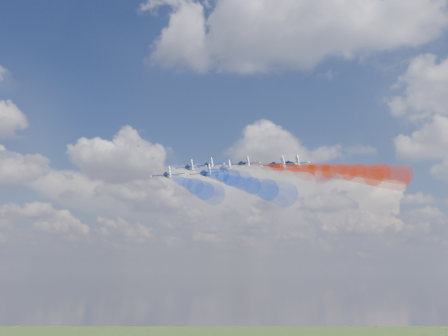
% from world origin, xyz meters
% --- Properties ---
extents(jet_lead, '(14.78, 15.77, 7.25)m').
position_xyz_m(jet_lead, '(-5.96, 21.62, 142.44)').
color(jet_lead, black).
extents(trail_lead, '(28.67, 41.32, 15.74)m').
position_xyz_m(trail_lead, '(9.48, -1.78, 135.47)').
color(trail_lead, white).
extents(jet_inner_left, '(14.78, 15.77, 7.25)m').
position_xyz_m(jet_inner_left, '(-7.27, 8.73, 139.14)').
color(jet_inner_left, black).
extents(trail_inner_left, '(28.67, 41.32, 15.74)m').
position_xyz_m(trail_inner_left, '(8.17, -14.68, 132.17)').
color(trail_inner_left, blue).
extents(jet_inner_right, '(14.78, 15.77, 7.25)m').
position_xyz_m(jet_inner_right, '(6.53, 17.89, 141.20)').
color(jet_inner_right, black).
extents(trail_inner_right, '(28.67, 41.32, 15.74)m').
position_xyz_m(trail_inner_right, '(21.97, -5.51, 134.24)').
color(trail_inner_right, red).
extents(jet_outer_left, '(14.78, 15.77, 7.25)m').
position_xyz_m(jet_outer_left, '(-9.09, -2.16, 135.01)').
color(jet_outer_left, black).
extents(trail_outer_left, '(28.67, 41.32, 15.74)m').
position_xyz_m(trail_outer_left, '(6.35, -25.56, 128.04)').
color(trail_outer_left, blue).
extents(jet_center_third, '(14.78, 15.77, 7.25)m').
position_xyz_m(jet_center_third, '(5.00, 4.78, 137.25)').
color(jet_center_third, black).
extents(trail_center_third, '(28.67, 41.32, 15.74)m').
position_xyz_m(trail_center_third, '(20.44, -18.62, 130.28)').
color(trail_center_third, white).
extents(jet_outer_right, '(14.78, 15.77, 7.25)m').
position_xyz_m(jet_outer_right, '(21.44, 15.13, 139.70)').
color(jet_outer_right, black).
extents(trail_outer_right, '(28.67, 41.32, 15.74)m').
position_xyz_m(trail_outer_right, '(36.88, -8.27, 132.73)').
color(trail_outer_right, red).
extents(jet_rear_left, '(14.78, 15.77, 7.25)m').
position_xyz_m(jet_rear_left, '(4.12, -8.42, 133.46)').
color(jet_rear_left, black).
extents(trail_rear_left, '(28.67, 41.32, 15.74)m').
position_xyz_m(trail_rear_left, '(19.56, -31.83, 126.50)').
color(trail_rear_left, blue).
extents(jet_rear_right, '(14.78, 15.77, 7.25)m').
position_xyz_m(jet_rear_right, '(20.08, 1.27, 136.52)').
color(jet_rear_right, black).
extents(trail_rear_right, '(28.67, 41.32, 15.74)m').
position_xyz_m(trail_rear_right, '(35.52, -22.14, 129.56)').
color(trail_rear_right, red).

